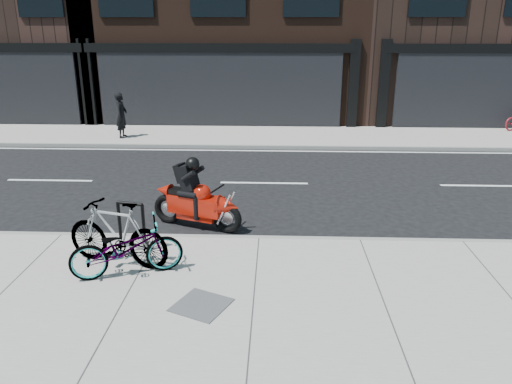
{
  "coord_description": "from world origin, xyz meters",
  "views": [
    {
      "loc": [
        0.31,
        -11.07,
        4.18
      ],
      "look_at": [
        -0.08,
        -1.42,
        0.9
      ],
      "focal_mm": 35.0,
      "sensor_mm": 36.0,
      "label": 1
    }
  ],
  "objects_px": {
    "motorcycle": "(200,200)",
    "pedestrian": "(121,115)",
    "bicycle_rear": "(117,233)",
    "bike_rack": "(131,222)",
    "bicycle_front": "(126,248)",
    "utility_grate": "(201,305)"
  },
  "relations": [
    {
      "from": "bicycle_front",
      "to": "utility_grate",
      "type": "height_order",
      "value": "bicycle_front"
    },
    {
      "from": "bike_rack",
      "to": "utility_grate",
      "type": "height_order",
      "value": "bike_rack"
    },
    {
      "from": "bicycle_front",
      "to": "motorcycle",
      "type": "bearing_deg",
      "value": -39.33
    },
    {
      "from": "motorcycle",
      "to": "bicycle_rear",
      "type": "bearing_deg",
      "value": -99.89
    },
    {
      "from": "bike_rack",
      "to": "bicycle_front",
      "type": "height_order",
      "value": "bicycle_front"
    },
    {
      "from": "motorcycle",
      "to": "pedestrian",
      "type": "xyz_separation_m",
      "value": [
        -4.12,
        8.25,
        0.32
      ]
    },
    {
      "from": "utility_grate",
      "to": "bicycle_front",
      "type": "bearing_deg",
      "value": 146.22
    },
    {
      "from": "bike_rack",
      "to": "utility_grate",
      "type": "bearing_deg",
      "value": -50.82
    },
    {
      "from": "bike_rack",
      "to": "pedestrian",
      "type": "bearing_deg",
      "value": 107.56
    },
    {
      "from": "bicycle_rear",
      "to": "utility_grate",
      "type": "height_order",
      "value": "bicycle_rear"
    },
    {
      "from": "bicycle_rear",
      "to": "utility_grate",
      "type": "distance_m",
      "value": 2.18
    },
    {
      "from": "bicycle_front",
      "to": "motorcycle",
      "type": "height_order",
      "value": "motorcycle"
    },
    {
      "from": "bike_rack",
      "to": "bicycle_front",
      "type": "distance_m",
      "value": 1.03
    },
    {
      "from": "bicycle_rear",
      "to": "utility_grate",
      "type": "relative_size",
      "value": 2.62
    },
    {
      "from": "bicycle_front",
      "to": "utility_grate",
      "type": "distance_m",
      "value": 1.72
    },
    {
      "from": "bicycle_front",
      "to": "bicycle_rear",
      "type": "xyz_separation_m",
      "value": [
        -0.27,
        0.39,
        0.1
      ]
    },
    {
      "from": "bicycle_front",
      "to": "pedestrian",
      "type": "relative_size",
      "value": 1.13
    },
    {
      "from": "motorcycle",
      "to": "bicycle_front",
      "type": "bearing_deg",
      "value": -90.17
    },
    {
      "from": "bike_rack",
      "to": "pedestrian",
      "type": "xyz_separation_m",
      "value": [
        -3.05,
        9.63,
        0.27
      ]
    },
    {
      "from": "bicycle_rear",
      "to": "pedestrian",
      "type": "bearing_deg",
      "value": -147.68
    },
    {
      "from": "pedestrian",
      "to": "utility_grate",
      "type": "bearing_deg",
      "value": -156.43
    },
    {
      "from": "pedestrian",
      "to": "bike_rack",
      "type": "bearing_deg",
      "value": -160.65
    }
  ]
}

